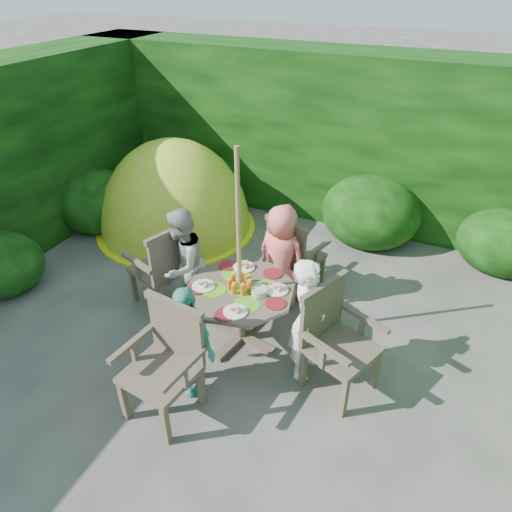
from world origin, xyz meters
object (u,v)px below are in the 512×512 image
at_px(child_left, 183,265).
at_px(child_front, 188,339).
at_px(garden_chair_left, 164,265).
at_px(garden_chair_back, 293,254).
at_px(child_right, 308,320).
at_px(dome_tent, 177,228).
at_px(child_back, 281,257).
at_px(garden_chair_front, 166,360).
at_px(garden_chair_right, 335,338).
at_px(patio_table, 240,297).
at_px(parasol_pole, 239,255).

xyz_separation_m(child_left, child_front, (0.64, -0.93, -0.08)).
bearing_deg(garden_chair_left, garden_chair_back, 143.99).
bearing_deg(child_right, dome_tent, 51.74).
xyz_separation_m(garden_chair_back, child_front, (-0.33, -1.86, 0.06)).
distance_m(garden_chair_left, child_back, 1.36).
relative_size(garden_chair_front, child_left, 0.79).
relative_size(garden_chair_right, dome_tent, 0.38).
relative_size(patio_table, garden_chair_left, 1.31).
xyz_separation_m(garden_chair_right, dome_tent, (-3.10, 2.00, -0.57)).
distance_m(garden_chair_right, child_back, 1.34).
distance_m(garden_chair_back, dome_tent, 2.40).
relative_size(child_back, dome_tent, 0.46).
bearing_deg(garden_chair_back, child_right, 131.68).
distance_m(garden_chair_back, child_back, 0.31).
bearing_deg(garden_chair_front, child_back, 86.67).
height_order(garden_chair_back, child_left, child_left).
xyz_separation_m(patio_table, garden_chair_right, (1.07, -0.18, -0.01)).
distance_m(patio_table, child_right, 0.80).
bearing_deg(garden_chair_right, garden_chair_front, 147.16).
bearing_deg(child_left, patio_table, 74.11).
relative_size(patio_table, child_left, 1.02).
bearing_deg(child_right, garden_chair_front, 129.73).
bearing_deg(garden_chair_front, child_front, 85.79).
xyz_separation_m(garden_chair_left, child_front, (0.93, -0.97, 0.03)).
distance_m(garden_chair_left, child_right, 1.89).
relative_size(garden_chair_left, garden_chair_back, 1.04).
height_order(garden_chair_left, garden_chair_back, garden_chair_left).
bearing_deg(patio_table, dome_tent, 138.07).
bearing_deg(child_front, dome_tent, 145.89).
relative_size(parasol_pole, child_left, 1.64).
bearing_deg(patio_table, garden_chair_front, -100.92).
height_order(garden_chair_back, dome_tent, dome_tent).
distance_m(patio_table, dome_tent, 2.79).
distance_m(child_front, dome_tent, 3.27).
distance_m(parasol_pole, garden_chair_right, 1.21).
distance_m(garden_chair_left, child_front, 1.34).
height_order(child_back, child_front, child_back).
bearing_deg(child_left, garden_chair_front, 20.24).
bearing_deg(garden_chair_front, dome_tent, 129.51).
relative_size(parasol_pole, child_right, 1.66).
height_order(garden_chair_left, child_right, child_right).
xyz_separation_m(garden_chair_left, dome_tent, (-0.95, 1.64, -0.56)).
xyz_separation_m(parasol_pole, child_back, (0.14, 0.79, -0.45)).
bearing_deg(child_back, child_right, 136.30).
bearing_deg(child_back, child_left, 46.30).
bearing_deg(dome_tent, child_front, -44.84).
bearing_deg(garden_chair_right, dome_tent, 79.43).
bearing_deg(garden_chair_left, garden_chair_front, 53.60).
bearing_deg(child_left, dome_tent, -149.09).
bearing_deg(parasol_pole, patio_table, 2.37).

